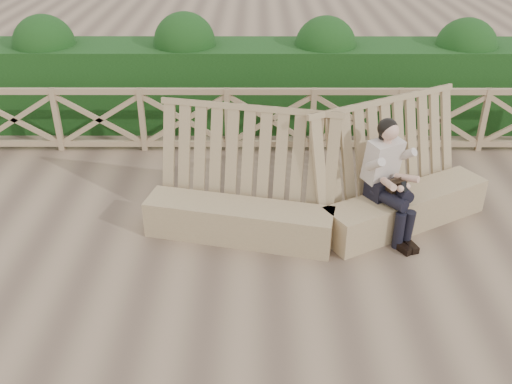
{
  "coord_description": "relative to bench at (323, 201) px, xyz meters",
  "views": [
    {
      "loc": [
        -0.21,
        -5.42,
        4.15
      ],
      "look_at": [
        -0.22,
        0.4,
        0.9
      ],
      "focal_mm": 40.0,
      "sensor_mm": 36.0,
      "label": 1
    }
  ],
  "objects": [
    {
      "name": "hedge",
      "position": [
        -0.65,
        3.67,
        0.34
      ],
      "size": [
        12.0,
        1.2,
        1.5
      ],
      "primitive_type": "cube",
      "color": "black",
      "rests_on": "ground"
    },
    {
      "name": "guardrail",
      "position": [
        -0.65,
        2.47,
        0.14
      ],
      "size": [
        10.1,
        0.09,
        1.1
      ],
      "color": "olive",
      "rests_on": "ground"
    },
    {
      "name": "bench",
      "position": [
        0.0,
        0.0,
        0.0
      ],
      "size": [
        4.63,
        1.86,
        1.62
      ],
      "rotation": [
        0.0,
        0.0,
        0.09
      ],
      "color": "#8C7550",
      "rests_on": "ground"
    },
    {
      "name": "ground",
      "position": [
        -0.65,
        -1.03,
        -0.41
      ],
      "size": [
        60.0,
        60.0,
        0.0
      ],
      "primitive_type": "plane",
      "color": "brown",
      "rests_on": "ground"
    },
    {
      "name": "woman",
      "position": [
        0.8,
        -0.07,
        0.42
      ],
      "size": [
        0.72,
        0.98,
        1.55
      ],
      "rotation": [
        0.0,
        0.0,
        0.55
      ],
      "color": "black",
      "rests_on": "ground"
    }
  ]
}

